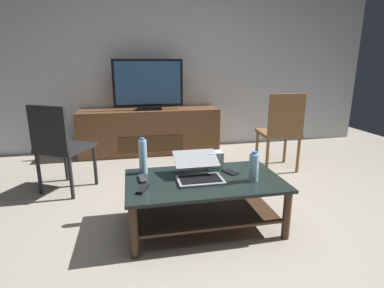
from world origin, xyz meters
The scene contains 14 objects.
ground_plane centered at (0.00, 0.00, 0.00)m, with size 7.68×7.68×0.00m, color #9E9384.
back_wall centered at (0.00, 2.50, 1.40)m, with size 6.40×0.12×2.80m, color silver.
coffee_table centered at (-0.01, 0.05, 0.28)m, with size 1.21×0.70×0.40m.
media_cabinet centered at (-0.28, 2.18, 0.32)m, with size 1.97×0.45×0.64m.
television centered at (-0.28, 2.16, 0.97)m, with size 0.96×0.20×0.69m.
dining_chair centered at (1.20, 1.13, 0.52)m, with size 0.48×0.48×0.94m.
side_chair centered at (-1.24, 0.97, 0.51)m, with size 0.60×0.60×0.90m.
laptop centered at (-0.05, 0.08, 0.46)m, with size 0.35×0.39×0.17m.
router_box centered at (0.13, 0.26, 0.48)m, with size 0.13×0.11×0.15m.
water_bottle_near centered at (-0.47, 0.27, 0.54)m, with size 0.07×0.07×0.30m.
water_bottle_far centered at (0.35, -0.06, 0.51)m, with size 0.07×0.07×0.23m.
cell_phone centered at (0.23, 0.14, 0.41)m, with size 0.07×0.14×0.01m, color black.
tv_remote centered at (-0.49, -0.07, 0.41)m, with size 0.04×0.16×0.02m, color black.
soundbar_remote centered at (-0.49, 0.12, 0.41)m, with size 0.04×0.16×0.02m, color #2D2D30.
Camera 1 is at (-0.55, -2.08, 1.28)m, focal length 28.20 mm.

